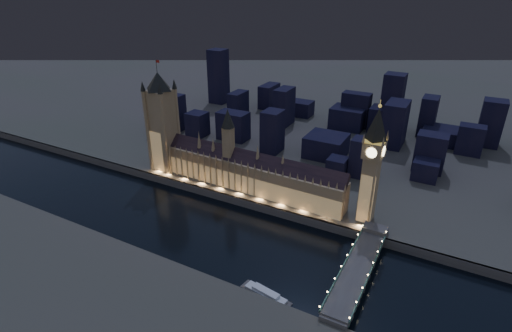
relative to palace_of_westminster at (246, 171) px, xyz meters
The scene contains 9 objects.
ground_plane 67.86m from the palace_of_westminster, 80.85° to the right, with size 2000.00×2000.00×0.00m, color black.
north_bank 458.92m from the palace_of_westminster, 88.76° to the left, with size 2000.00×960.00×8.00m, color #424C3C.
embankment_wall 32.08m from the palace_of_westminster, 64.37° to the right, with size 2000.00×2.50×8.00m, color #484544.
palace_of_westminster is the anchor object (origin of this frame).
victoria_tower 107.42m from the palace_of_westminster, behind, with size 31.68×31.68×116.03m.
elizabeth_tower 124.70m from the palace_of_westminster, ahead, with size 18.00×18.00×105.66m.
westminster_bridge 147.50m from the palace_of_westminster, 26.50° to the right, with size 19.63×113.00×15.90m.
river_boat 142.62m from the palace_of_westminster, 54.80° to the right, with size 39.16×15.03×4.50m.
city_backdrop 189.11m from the palace_of_westminster, 77.50° to the left, with size 490.25×215.63×85.77m.
Camera 1 is at (164.28, -239.45, 197.03)m, focal length 28.00 mm.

